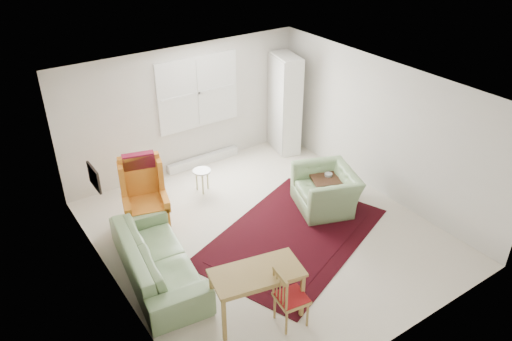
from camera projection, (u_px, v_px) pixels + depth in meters
room at (260, 161)px, 7.85m from camera, size 5.04×5.54×2.51m
rug at (292, 236)px, 8.21m from camera, size 3.67×3.03×0.03m
sofa at (157, 251)px, 7.18m from camera, size 1.18×2.36×0.91m
armchair at (326, 186)px, 8.77m from camera, size 1.29×1.37×0.86m
wingback_chair at (145, 195)px, 8.18m from camera, size 0.88×0.91×1.22m
coffee_table at (327, 188)px, 9.05m from camera, size 0.82×0.82×0.52m
stool at (202, 180)px, 9.34m from camera, size 0.36×0.36×0.45m
cabinet at (285, 104)px, 10.47m from camera, size 0.61×0.91×2.08m
desk at (257, 294)px, 6.54m from camera, size 1.28×0.82×0.75m
desk_chair at (292, 297)px, 6.40m from camera, size 0.44×0.44×0.89m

